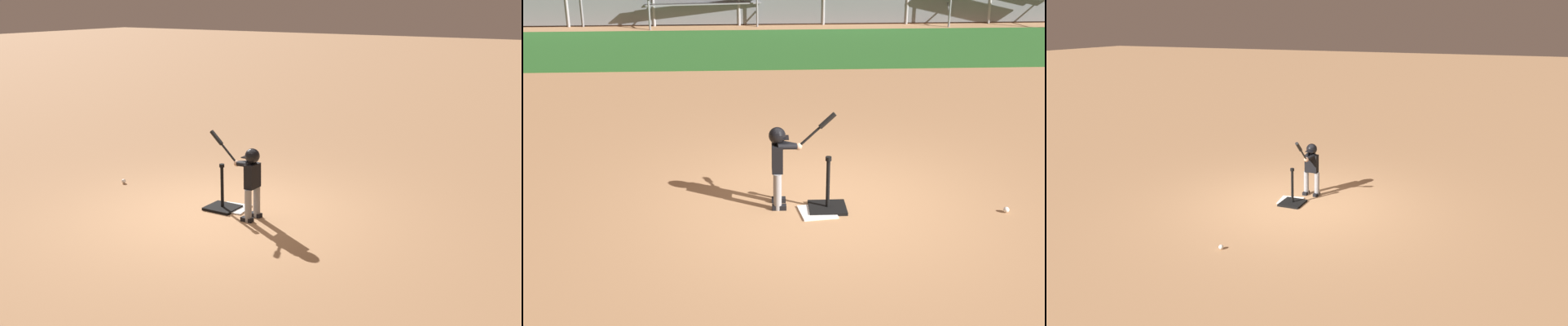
{
  "view_description": "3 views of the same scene",
  "coord_description": "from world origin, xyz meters",
  "views": [
    {
      "loc": [
        -5.08,
        7.02,
        3.1
      ],
      "look_at": [
        -0.66,
        -0.18,
        0.82
      ],
      "focal_mm": 42.0,
      "sensor_mm": 36.0,
      "label": 1
    },
    {
      "loc": [
        -0.94,
        -8.5,
        3.9
      ],
      "look_at": [
        -0.54,
        -0.21,
        0.66
      ],
      "focal_mm": 50.0,
      "sensor_mm": 36.0,
      "label": 2
    },
    {
      "loc": [
        8.37,
        3.6,
        3.43
      ],
      "look_at": [
        0.02,
        0.15,
        0.85
      ],
      "focal_mm": 35.0,
      "sensor_mm": 36.0,
      "label": 3
    }
  ],
  "objects": [
    {
      "name": "ground_plane",
      "position": [
        0.0,
        0.0,
        0.0
      ],
      "size": [
        90.0,
        90.0,
        0.0
      ],
      "primitive_type": "plane",
      "color": "#AD7F56"
    },
    {
      "name": "home_plate",
      "position": [
        -0.12,
        -0.26,
        0.01
      ],
      "size": [
        0.5,
        0.5,
        0.02
      ],
      "primitive_type": "cube",
      "rotation": [
        0.0,
        0.0,
        0.14
      ],
      "color": "white",
      "rests_on": "ground_plane"
    },
    {
      "name": "batting_tee",
      "position": [
        0.01,
        -0.16,
        0.09
      ],
      "size": [
        0.47,
        0.43,
        0.71
      ],
      "color": "black",
      "rests_on": "ground_plane"
    },
    {
      "name": "batter_child",
      "position": [
        -0.58,
        -0.02,
        0.67
      ],
      "size": [
        0.84,
        0.33,
        1.25
      ],
      "color": "gray",
      "rests_on": "ground_plane"
    },
    {
      "name": "baseball",
      "position": [
        2.25,
        -0.37,
        0.04
      ],
      "size": [
        0.07,
        0.07,
        0.07
      ],
      "primitive_type": "sphere",
      "color": "white",
      "rests_on": "ground_plane"
    }
  ]
}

